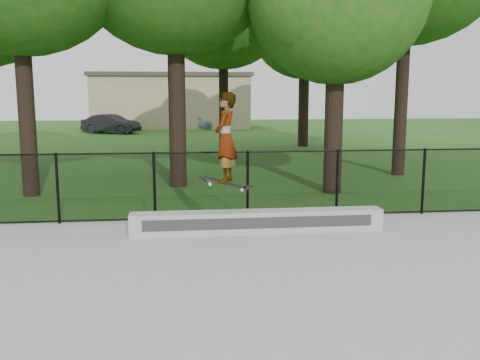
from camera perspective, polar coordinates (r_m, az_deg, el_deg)
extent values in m
plane|color=#265417|center=(6.28, 8.00, -17.19)|extent=(100.00, 100.00, 0.00)
cube|color=#9E9D99|center=(6.26, 8.00, -16.94)|extent=(14.00, 12.00, 0.06)
cube|color=#ACADA7|center=(10.54, 1.90, -4.46)|extent=(4.97, 0.40, 0.44)
imported|color=maroon|center=(40.40, -14.29, 5.89)|extent=(3.32, 1.39, 1.13)
imported|color=black|center=(37.93, -13.58, 5.84)|extent=(3.84, 2.75, 1.31)
imported|color=#ABB4C2|center=(41.41, -2.34, 6.17)|extent=(3.53, 2.21, 1.03)
cube|color=black|center=(10.11, -1.54, -0.34)|extent=(0.81, 0.23, 0.28)
imported|color=#BEF8FA|center=(10.01, -1.57, 4.53)|extent=(0.58, 0.71, 1.68)
cylinder|color=black|center=(11.78, -18.88, -0.87)|extent=(0.06, 0.06, 1.50)
cylinder|color=black|center=(11.51, -9.11, -0.70)|extent=(0.06, 0.06, 1.50)
cylinder|color=black|center=(11.59, 0.81, -0.52)|extent=(0.06, 0.06, 1.50)
cylinder|color=black|center=(12.01, 10.32, -0.32)|extent=(0.06, 0.06, 1.50)
cylinder|color=black|center=(12.73, 18.97, -0.14)|extent=(0.06, 0.06, 1.50)
cylinder|color=black|center=(11.49, 0.82, 3.02)|extent=(16.00, 0.04, 0.04)
cylinder|color=black|center=(11.73, 0.80, -3.89)|extent=(16.00, 0.04, 0.04)
cube|color=black|center=(11.59, 0.81, -0.52)|extent=(16.00, 0.01, 1.50)
cylinder|color=black|center=(15.47, -21.87, 7.73)|extent=(0.44, 0.44, 5.08)
cylinder|color=black|center=(15.93, -6.74, 8.67)|extent=(0.44, 0.44, 5.25)
cylinder|color=black|center=(15.06, 9.98, 6.35)|extent=(0.44, 0.44, 4.09)
cylinder|color=black|center=(18.96, 16.88, 9.38)|extent=(0.44, 0.44, 5.88)
cylinder|color=black|center=(23.51, -1.76, 8.79)|extent=(0.44, 0.44, 5.14)
cylinder|color=black|center=(28.18, 6.80, 8.40)|extent=(0.44, 0.44, 4.73)
sphere|color=#1D4C14|center=(28.39, 6.96, 16.34)|extent=(5.67, 5.67, 5.67)
cube|color=tan|center=(43.44, -7.31, 8.21)|extent=(12.00, 6.00, 4.00)
cube|color=#3F3833|center=(43.45, -7.37, 11.05)|extent=(12.40, 6.40, 0.30)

